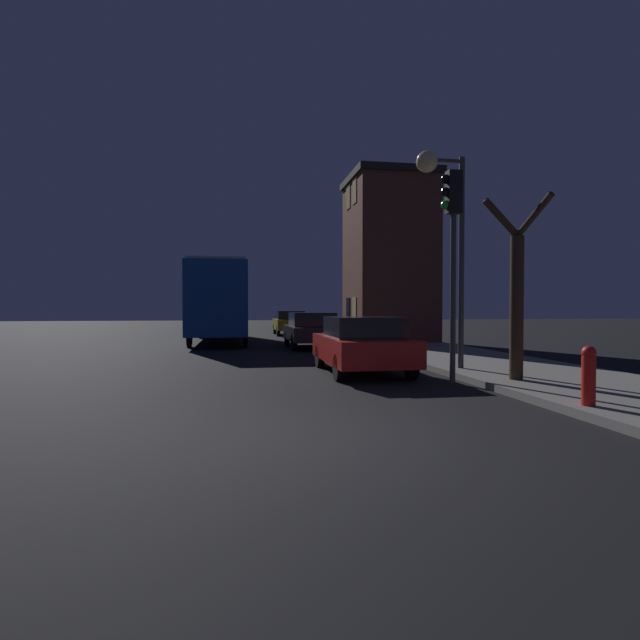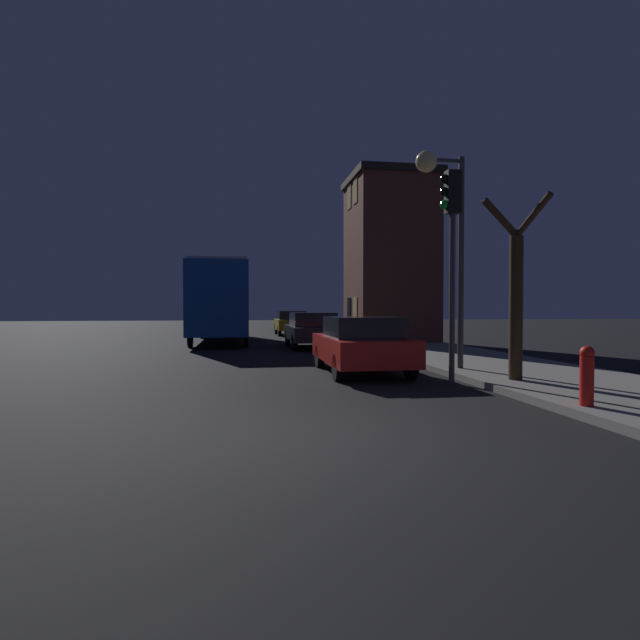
{
  "view_description": "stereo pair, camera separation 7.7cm",
  "coord_description": "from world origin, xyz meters",
  "px_view_note": "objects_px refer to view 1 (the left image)",
  "views": [
    {
      "loc": [
        -0.94,
        -6.05,
        1.61
      ],
      "look_at": [
        1.51,
        8.63,
        1.26
      ],
      "focal_mm": 28.0,
      "sensor_mm": 36.0,
      "label": 1
    },
    {
      "loc": [
        -0.87,
        -6.06,
        1.61
      ],
      "look_at": [
        1.51,
        8.63,
        1.26
      ],
      "focal_mm": 28.0,
      "sensor_mm": 36.0,
      "label": 2
    }
  ],
  "objects_px": {
    "streetlamp": "(442,203)",
    "traffic_light": "(452,232)",
    "bare_tree": "(516,290)",
    "car_near_lane": "(362,344)",
    "car_mid_lane": "(311,329)",
    "bus": "(220,297)",
    "car_far_lane": "(290,322)",
    "fire_hydrant": "(589,374)"
  },
  "relations": [
    {
      "from": "car_mid_lane",
      "to": "streetlamp",
      "type": "bearing_deg",
      "value": -77.37
    },
    {
      "from": "car_mid_lane",
      "to": "car_far_lane",
      "type": "relative_size",
      "value": 1.04
    },
    {
      "from": "traffic_light",
      "to": "bare_tree",
      "type": "distance_m",
      "value": 1.78
    },
    {
      "from": "streetlamp",
      "to": "traffic_light",
      "type": "distance_m",
      "value": 1.78
    },
    {
      "from": "bus",
      "to": "car_near_lane",
      "type": "relative_size",
      "value": 2.47
    },
    {
      "from": "bus",
      "to": "car_near_lane",
      "type": "distance_m",
      "value": 12.94
    },
    {
      "from": "bare_tree",
      "to": "car_near_lane",
      "type": "height_order",
      "value": "bare_tree"
    },
    {
      "from": "bare_tree",
      "to": "car_mid_lane",
      "type": "distance_m",
      "value": 10.97
    },
    {
      "from": "traffic_light",
      "to": "fire_hydrant",
      "type": "xyz_separation_m",
      "value": [
        0.72,
        -3.28,
        -2.61
      ]
    },
    {
      "from": "streetlamp",
      "to": "bus",
      "type": "xyz_separation_m",
      "value": [
        -5.69,
        12.77,
        -2.0
      ]
    },
    {
      "from": "bare_tree",
      "to": "car_near_lane",
      "type": "distance_m",
      "value": 3.84
    },
    {
      "from": "streetlamp",
      "to": "car_far_lane",
      "type": "distance_m",
      "value": 18.57
    },
    {
      "from": "streetlamp",
      "to": "car_near_lane",
      "type": "xyz_separation_m",
      "value": [
        -1.85,
        0.5,
        -3.42
      ]
    },
    {
      "from": "bare_tree",
      "to": "car_near_lane",
      "type": "bearing_deg",
      "value": 136.13
    },
    {
      "from": "car_near_lane",
      "to": "car_mid_lane",
      "type": "bearing_deg",
      "value": 90.49
    },
    {
      "from": "traffic_light",
      "to": "bus",
      "type": "xyz_separation_m",
      "value": [
        -5.31,
        14.24,
        -1.08
      ]
    },
    {
      "from": "streetlamp",
      "to": "bus",
      "type": "distance_m",
      "value": 14.13
    },
    {
      "from": "car_mid_lane",
      "to": "car_far_lane",
      "type": "bearing_deg",
      "value": 89.22
    },
    {
      "from": "traffic_light",
      "to": "car_near_lane",
      "type": "bearing_deg",
      "value": 126.55
    },
    {
      "from": "car_far_lane",
      "to": "streetlamp",
      "type": "bearing_deg",
      "value": -84.39
    },
    {
      "from": "traffic_light",
      "to": "car_far_lane",
      "type": "height_order",
      "value": "traffic_light"
    },
    {
      "from": "traffic_light",
      "to": "car_mid_lane",
      "type": "distance_m",
      "value": 10.43
    },
    {
      "from": "streetlamp",
      "to": "car_mid_lane",
      "type": "height_order",
      "value": "streetlamp"
    },
    {
      "from": "streetlamp",
      "to": "bare_tree",
      "type": "xyz_separation_m",
      "value": [
        0.77,
        -2.02,
        -2.16
      ]
    },
    {
      "from": "traffic_light",
      "to": "fire_hydrant",
      "type": "height_order",
      "value": "traffic_light"
    },
    {
      "from": "car_far_lane",
      "to": "traffic_light",
      "type": "bearing_deg",
      "value": -85.94
    },
    {
      "from": "car_near_lane",
      "to": "fire_hydrant",
      "type": "xyz_separation_m",
      "value": [
        2.18,
        -5.24,
        -0.11
      ]
    },
    {
      "from": "traffic_light",
      "to": "bus",
      "type": "distance_m",
      "value": 15.24
    },
    {
      "from": "bare_tree",
      "to": "fire_hydrant",
      "type": "relative_size",
      "value": 4.17
    },
    {
      "from": "bare_tree",
      "to": "car_far_lane",
      "type": "distance_m",
      "value": 20.39
    },
    {
      "from": "bare_tree",
      "to": "bus",
      "type": "bearing_deg",
      "value": 113.6
    },
    {
      "from": "bare_tree",
      "to": "fire_hydrant",
      "type": "height_order",
      "value": "bare_tree"
    },
    {
      "from": "bus",
      "to": "fire_hydrant",
      "type": "bearing_deg",
      "value": -71.01
    },
    {
      "from": "car_near_lane",
      "to": "bus",
      "type": "bearing_deg",
      "value": 107.4
    },
    {
      "from": "car_near_lane",
      "to": "car_far_lane",
      "type": "height_order",
      "value": "car_far_lane"
    },
    {
      "from": "fire_hydrant",
      "to": "bus",
      "type": "bearing_deg",
      "value": 108.99
    },
    {
      "from": "streetlamp",
      "to": "car_mid_lane",
      "type": "xyz_separation_m",
      "value": [
        -1.92,
        8.55,
        -3.39
      ]
    },
    {
      "from": "bus",
      "to": "car_mid_lane",
      "type": "height_order",
      "value": "bus"
    },
    {
      "from": "car_mid_lane",
      "to": "bus",
      "type": "bearing_deg",
      "value": 131.81
    },
    {
      "from": "car_near_lane",
      "to": "fire_hydrant",
      "type": "height_order",
      "value": "car_near_lane"
    },
    {
      "from": "bus",
      "to": "car_near_lane",
      "type": "bearing_deg",
      "value": -72.6
    },
    {
      "from": "car_near_lane",
      "to": "bare_tree",
      "type": "bearing_deg",
      "value": -43.87
    }
  ]
}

